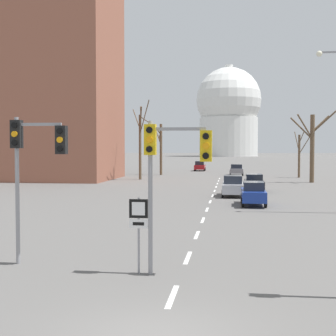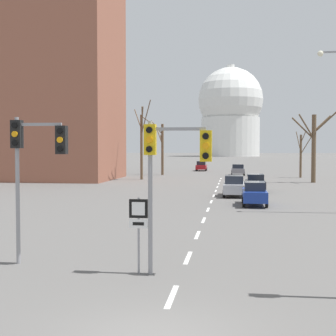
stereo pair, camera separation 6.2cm
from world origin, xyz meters
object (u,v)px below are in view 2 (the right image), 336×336
at_px(traffic_signal_centre_tall, 170,159).
at_px(sedan_far_left, 255,183).
at_px(sedan_near_left, 238,170).
at_px(sedan_far_right, 201,166).
at_px(route_sign_post, 139,222).
at_px(traffic_signal_near_left, 32,153).
at_px(sedan_mid_centre, 234,186).
at_px(sedan_near_right, 254,193).

relative_size(traffic_signal_centre_tall, sedan_far_left, 1.10).
distance_m(sedan_near_left, sedan_far_right, 14.17).
distance_m(route_sign_post, sedan_near_left, 55.64).
bearing_deg(traffic_signal_near_left, route_sign_post, -10.21).
relative_size(sedan_far_left, sedan_far_right, 1.02).
bearing_deg(sedan_far_right, sedan_near_left, -63.71).
bearing_deg(route_sign_post, traffic_signal_near_left, 169.79).
relative_size(route_sign_post, sedan_near_left, 0.54).
bearing_deg(sedan_near_left, sedan_far_left, -87.11).
height_order(sedan_near_left, sedan_far_right, sedan_far_right).
height_order(sedan_mid_centre, sedan_far_right, sedan_mid_centre).
xyz_separation_m(sedan_near_right, sedan_far_left, (0.54, 10.46, -0.03)).
bearing_deg(sedan_far_left, sedan_near_left, 92.89).
bearing_deg(traffic_signal_near_left, sedan_near_right, 65.25).
height_order(traffic_signal_centre_tall, sedan_far_left, traffic_signal_centre_tall).
xyz_separation_m(route_sign_post, sedan_near_left, (3.64, 55.52, -0.81)).
height_order(traffic_signal_centre_tall, sedan_far_right, traffic_signal_centre_tall).
xyz_separation_m(traffic_signal_centre_tall, sedan_near_right, (3.44, 18.63, -2.82)).
distance_m(traffic_signal_near_left, route_sign_post, 4.45).
height_order(route_sign_post, sedan_far_left, route_sign_post).
relative_size(sedan_mid_centre, sedan_far_left, 1.01).
bearing_deg(sedan_far_right, sedan_mid_centre, -82.59).
bearing_deg(sedan_mid_centre, sedan_far_right, 97.41).
relative_size(traffic_signal_centre_tall, sedan_far_right, 1.13).
relative_size(route_sign_post, sedan_far_right, 0.57).
bearing_deg(sedan_far_left, traffic_signal_near_left, -107.23).
distance_m(traffic_signal_centre_tall, sedan_far_left, 29.50).
distance_m(traffic_signal_centre_tall, sedan_far_right, 68.39).
xyz_separation_m(route_sign_post, sedan_mid_centre, (3.03, 24.66, -0.78)).
xyz_separation_m(traffic_signal_centre_tall, sedan_far_right, (-3.63, 68.24, -2.81)).
height_order(traffic_signal_centre_tall, sedan_near_left, traffic_signal_centre_tall).
bearing_deg(sedan_far_left, route_sign_post, -99.71).
distance_m(sedan_mid_centre, sedan_far_left, 4.82).
bearing_deg(route_sign_post, sedan_far_right, 92.21).
height_order(traffic_signal_centre_tall, sedan_near_right, traffic_signal_centre_tall).
xyz_separation_m(route_sign_post, sedan_near_right, (4.44, 18.61, -0.80)).
height_order(sedan_near_left, sedan_near_right, sedan_near_right).
bearing_deg(sedan_near_left, traffic_signal_near_left, -97.76).
xyz_separation_m(sedan_mid_centre, sedan_far_right, (-5.67, 43.57, -0.01)).
bearing_deg(sedan_far_right, sedan_near_right, -81.89).
bearing_deg(sedan_far_right, traffic_signal_near_left, -91.01).
xyz_separation_m(traffic_signal_centre_tall, sedan_far_left, (3.98, 29.09, -2.84)).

